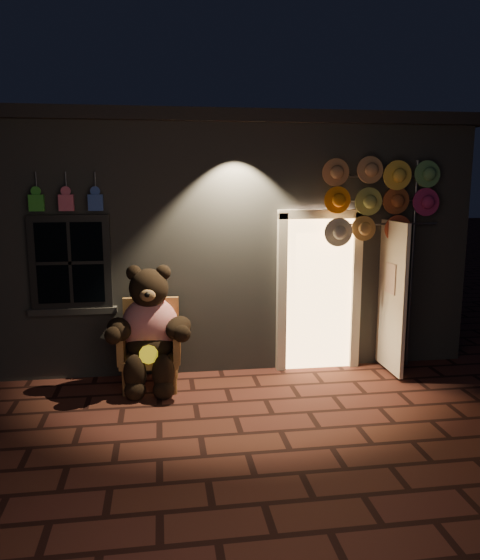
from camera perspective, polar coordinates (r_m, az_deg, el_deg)
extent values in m
plane|color=#4D231D|center=(6.21, -0.47, -14.09)|extent=(60.00, 60.00, 0.00)
cube|color=slate|center=(9.67, -3.76, 4.88)|extent=(7.00, 5.00, 3.30)
cube|color=black|center=(9.66, -3.89, 15.14)|extent=(7.30, 5.30, 0.16)
cube|color=black|center=(7.22, -17.27, 1.77)|extent=(1.00, 0.10, 1.20)
cube|color=black|center=(7.19, -17.30, 1.74)|extent=(0.82, 0.06, 1.02)
cube|color=slate|center=(7.33, -17.01, -3.10)|extent=(1.10, 0.14, 0.08)
cube|color=#FFBF72|center=(7.54, 8.16, -1.37)|extent=(0.92, 0.10, 2.10)
cube|color=beige|center=(7.38, 4.37, -1.56)|extent=(0.12, 0.12, 2.20)
cube|color=beige|center=(7.67, 11.98, -1.30)|extent=(0.12, 0.12, 2.20)
cube|color=beige|center=(7.36, 8.47, 6.83)|extent=(1.16, 0.12, 0.12)
cube|color=beige|center=(7.50, 15.60, -1.71)|extent=(0.05, 0.80, 2.00)
cube|color=green|center=(7.14, -20.49, 7.55)|extent=(0.18, 0.07, 0.20)
cylinder|color=#59595E|center=(7.19, -20.52, 9.56)|extent=(0.02, 0.02, 0.25)
cube|color=#C8526D|center=(7.07, -17.69, 7.70)|extent=(0.18, 0.07, 0.20)
cylinder|color=#59595E|center=(7.13, -17.73, 9.72)|extent=(0.02, 0.02, 0.25)
cube|color=#2D4A9E|center=(7.03, -14.85, 7.82)|extent=(0.18, 0.07, 0.20)
cylinder|color=#59595E|center=(7.08, -14.89, 9.86)|extent=(0.02, 0.02, 0.25)
cube|color=#A57B40|center=(7.00, -9.32, -8.03)|extent=(0.74, 0.70, 0.10)
cube|color=#A57B40|center=(7.19, -9.24, -4.59)|extent=(0.71, 0.12, 0.71)
cube|color=#A57B40|center=(6.96, -12.15, -6.51)|extent=(0.11, 0.61, 0.41)
cube|color=#A57B40|center=(6.91, -6.59, -6.46)|extent=(0.11, 0.61, 0.41)
cylinder|color=#A57B40|center=(6.84, -12.01, -10.48)|extent=(0.05, 0.05, 0.32)
cylinder|color=#A57B40|center=(6.79, -6.82, -10.47)|extent=(0.05, 0.05, 0.32)
cylinder|color=#A57B40|center=(7.37, -11.51, -8.92)|extent=(0.05, 0.05, 0.32)
cylinder|color=#A57B40|center=(7.33, -6.72, -8.89)|extent=(0.05, 0.05, 0.32)
ellipsoid|color=red|center=(6.94, -9.36, -4.77)|extent=(0.74, 0.61, 0.75)
ellipsoid|color=black|center=(6.92, -9.35, -6.72)|extent=(0.61, 0.53, 0.35)
sphere|color=black|center=(6.78, -9.51, -0.85)|extent=(0.51, 0.51, 0.48)
sphere|color=black|center=(6.79, -11.04, 0.74)|extent=(0.19, 0.19, 0.19)
sphere|color=black|center=(6.77, -8.03, 0.80)|extent=(0.19, 0.19, 0.19)
ellipsoid|color=brown|center=(6.57, -9.64, -1.58)|extent=(0.20, 0.14, 0.15)
ellipsoid|color=black|center=(6.75, -12.54, -5.05)|extent=(0.41, 0.55, 0.27)
ellipsoid|color=black|center=(6.69, -6.44, -4.99)|extent=(0.44, 0.56, 0.27)
ellipsoid|color=black|center=(6.72, -10.92, -9.57)|extent=(0.27, 0.27, 0.46)
ellipsoid|color=black|center=(6.69, -8.02, -9.56)|extent=(0.27, 0.27, 0.46)
sphere|color=black|center=(6.73, -10.92, -11.27)|extent=(0.25, 0.25, 0.25)
sphere|color=black|center=(6.70, -8.00, -11.27)|extent=(0.25, 0.25, 0.25)
cylinder|color=yellow|center=(6.63, -9.53, -7.69)|extent=(0.24, 0.11, 0.22)
cylinder|color=#59595E|center=(7.85, 17.51, 1.43)|extent=(0.04, 0.04, 2.83)
cylinder|color=#59595E|center=(7.62, 15.91, 10.37)|extent=(1.26, 0.03, 0.03)
cylinder|color=#59595E|center=(7.62, 15.79, 8.01)|extent=(1.26, 0.03, 0.03)
cylinder|color=#59595E|center=(7.64, 15.67, 5.65)|extent=(1.26, 0.03, 0.03)
cylinder|color=#B57B4F|center=(7.26, 10.06, 11.04)|extent=(0.36, 0.11, 0.36)
cylinder|color=tan|center=(7.38, 13.28, 10.91)|extent=(0.36, 0.11, 0.36)
cylinder|color=yellow|center=(7.51, 16.40, 10.75)|extent=(0.36, 0.11, 0.36)
cylinder|color=#61A15E|center=(7.75, 19.08, 10.58)|extent=(0.36, 0.11, 0.36)
cylinder|color=orange|center=(7.24, 10.04, 8.13)|extent=(0.36, 0.11, 0.36)
cylinder|color=#A6AD4E|center=(7.35, 13.25, 8.05)|extent=(0.36, 0.11, 0.36)
cylinder|color=brown|center=(7.57, 16.07, 7.98)|extent=(0.36, 0.11, 0.36)
cylinder|color=#B32865|center=(7.73, 19.02, 7.86)|extent=(0.36, 0.11, 0.36)
cylinder|color=beige|center=(7.23, 10.03, 5.22)|extent=(0.36, 0.11, 0.36)
cylinder|color=#A0763F|center=(7.43, 12.97, 5.24)|extent=(0.36, 0.11, 0.36)
cylinder|color=#BE4729|center=(7.57, 16.02, 5.19)|extent=(0.36, 0.11, 0.36)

